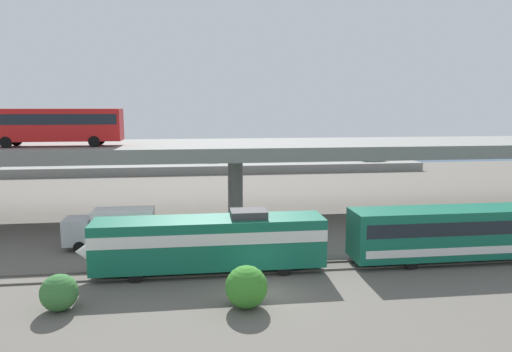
{
  "coord_description": "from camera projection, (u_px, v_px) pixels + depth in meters",
  "views": [
    {
      "loc": [
        -3.87,
        -26.01,
        11.06
      ],
      "look_at": [
        1.71,
        16.98,
        4.48
      ],
      "focal_mm": 32.54,
      "sensor_mm": 36.0,
      "label": 1
    }
  ],
  "objects": [
    {
      "name": "transit_bus_on_overpass",
      "position": [
        54.0,
        124.0,
        41.87
      ],
      "size": [
        12.0,
        2.68,
        3.4
      ],
      "color": "red",
      "rests_on": "highway_overpass"
    },
    {
      "name": "shrub_left",
      "position": [
        59.0,
        293.0,
        25.18
      ],
      "size": [
        2.02,
        2.02,
        2.02
      ],
      "primitive_type": "sphere",
      "color": "#387336",
      "rests_on": "ground_plane"
    },
    {
      "name": "parked_car_1",
      "position": [
        211.0,
        158.0,
        80.43
      ],
      "size": [
        4.14,
        1.82,
        1.5
      ],
      "rotation": [
        0.0,
        0.0,
        3.14
      ],
      "color": "#9E998C",
      "rests_on": "pier_parking_lot"
    },
    {
      "name": "ground_plane",
      "position": [
        264.0,
        293.0,
        27.65
      ],
      "size": [
        260.0,
        260.0,
        0.0
      ],
      "primitive_type": "plane",
      "color": "#605B54"
    },
    {
      "name": "parked_car_4",
      "position": [
        301.0,
        154.0,
        85.88
      ],
      "size": [
        4.34,
        1.83,
        1.5
      ],
      "rotation": [
        0.0,
        0.0,
        3.14
      ],
      "color": "#0C4C26",
      "rests_on": "pier_parking_lot"
    },
    {
      "name": "parked_car_0",
      "position": [
        56.0,
        160.0,
        77.45
      ],
      "size": [
        4.53,
        1.83,
        1.5
      ],
      "rotation": [
        0.0,
        0.0,
        3.14
      ],
      "color": "black",
      "rests_on": "pier_parking_lot"
    },
    {
      "name": "highway_overpass",
      "position": [
        235.0,
        150.0,
        46.26
      ],
      "size": [
        96.0,
        12.67,
        7.41
      ],
      "color": "gray",
      "rests_on": "ground_plane"
    },
    {
      "name": "train_locomotive",
      "position": [
        198.0,
        241.0,
        30.76
      ],
      "size": [
        16.3,
        3.04,
        4.18
      ],
      "rotation": [
        0.0,
        0.0,
        3.14
      ],
      "color": "#14664C",
      "rests_on": "ground_plane"
    },
    {
      "name": "parked_car_3",
      "position": [
        301.0,
        156.0,
        83.4
      ],
      "size": [
        4.14,
        1.95,
        1.5
      ],
      "rotation": [
        0.0,
        0.0,
        3.14
      ],
      "color": "black",
      "rests_on": "pier_parking_lot"
    },
    {
      "name": "rail_strip_far",
      "position": [
        254.0,
        265.0,
        32.32
      ],
      "size": [
        110.0,
        0.12,
        0.12
      ],
      "primitive_type": "cube",
      "color": "#59544C",
      "rests_on": "ground_plane"
    },
    {
      "name": "pier_parking_lot",
      "position": [
        219.0,
        165.0,
        81.48
      ],
      "size": [
        69.58,
        12.7,
        1.37
      ],
      "primitive_type": "cube",
      "color": "gray",
      "rests_on": "ground_plane"
    },
    {
      "name": "parked_car_2",
      "position": [
        372.0,
        156.0,
        82.4
      ],
      "size": [
        4.24,
        1.84,
        1.5
      ],
      "color": "#0C4C26",
      "rests_on": "pier_parking_lot"
    },
    {
      "name": "service_truck_east",
      "position": [
        113.0,
        227.0,
        36.36
      ],
      "size": [
        6.8,
        2.46,
        3.04
      ],
      "rotation": [
        0.0,
        0.0,
        3.14
      ],
      "color": "#B7B7BC",
      "rests_on": "ground_plane"
    },
    {
      "name": "shrub_right",
      "position": [
        246.0,
        287.0,
        25.56
      ],
      "size": [
        2.35,
        2.35,
        2.35
      ],
      "primitive_type": "sphere",
      "color": "#38862A",
      "rests_on": "ground_plane"
    },
    {
      "name": "train_coach_lead",
      "position": [
        496.0,
        230.0,
        33.48
      ],
      "size": [
        21.4,
        3.04,
        3.86
      ],
      "rotation": [
        0.0,
        0.0,
        3.14
      ],
      "color": "#14664C",
      "rests_on": "ground_plane"
    },
    {
      "name": "rail_strip_near",
      "position": [
        257.0,
        273.0,
        30.81
      ],
      "size": [
        110.0,
        0.12,
        0.12
      ],
      "primitive_type": "cube",
      "color": "#59544C",
      "rests_on": "ground_plane"
    },
    {
      "name": "harbor_water",
      "position": [
        214.0,
        156.0,
        104.13
      ],
      "size": [
        140.0,
        36.0,
        0.01
      ],
      "primitive_type": "cube",
      "color": "navy",
      "rests_on": "ground_plane"
    }
  ]
}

